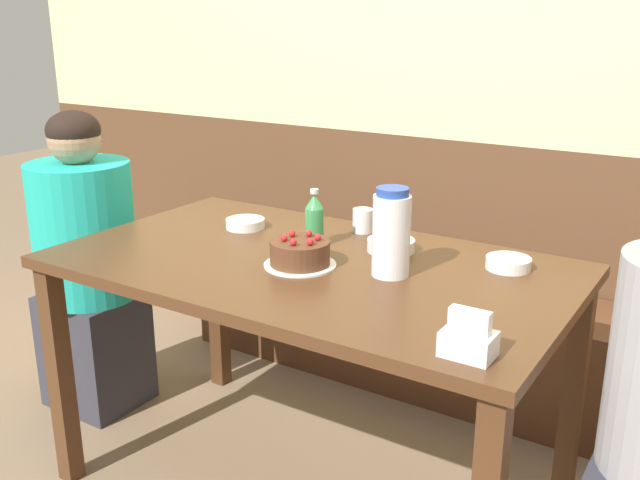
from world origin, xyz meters
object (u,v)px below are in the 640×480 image
bowl_rice_small (245,223)px  bowl_side_dish (391,245)px  person_teal_shirt (87,266)px  glass_water_tall (363,220)px  bench_seat (422,333)px  water_pitcher (391,233)px  birthday_cake (301,254)px  bowl_soup_white (508,263)px  napkin_holder (469,339)px  soju_bottle (314,219)px

bowl_rice_small → bowl_side_dish: 0.53m
person_teal_shirt → glass_water_tall: bearing=18.1°
bench_seat → water_pitcher: 1.09m
birthday_cake → bowl_rice_small: birthday_cake is taller
bowl_soup_white → person_teal_shirt: size_ratio=0.11×
bench_seat → bowl_rice_small: bowl_rice_small is taller
bowl_soup_white → bowl_side_dish: bearing=-174.3°
napkin_holder → bench_seat: bearing=117.9°
bowl_side_dish → person_teal_shirt: (-1.17, -0.20, -0.23)m
bowl_side_dish → glass_water_tall: glass_water_tall is taller
soju_bottle → bowl_soup_white: soju_bottle is taller
water_pitcher → napkin_holder: 0.51m
soju_bottle → glass_water_tall: 0.22m
birthday_cake → bowl_side_dish: bearing=59.5°
bowl_rice_small → bowl_soup_white: bearing=5.2°
glass_water_tall → bowl_side_dish: bearing=-37.0°
birthday_cake → bowl_side_dish: (0.15, 0.26, -0.02)m
napkin_holder → glass_water_tall: (-0.63, 0.67, 0.00)m
bench_seat → birthday_cake: (0.00, -0.88, 0.59)m
birthday_cake → bowl_rice_small: size_ratio=1.59×
bowl_side_dish → napkin_holder: bearing=-49.7°
bench_seat → soju_bottle: 0.95m
bench_seat → water_pitcher: water_pitcher is taller
bench_seat → water_pitcher: bearing=-72.8°
bench_seat → napkin_holder: size_ratio=18.81×
bowl_rice_small → person_teal_shirt: bearing=-166.6°
glass_water_tall → person_teal_shirt: (-1.00, -0.33, -0.25)m
water_pitcher → bowl_side_dish: 0.23m
bowl_soup_white → person_teal_shirt: person_teal_shirt is taller
birthday_cake → bench_seat: bearing=90.3°
bowl_rice_small → person_teal_shirt: 0.70m
water_pitcher → person_teal_shirt: (-1.26, -0.01, -0.33)m
soju_bottle → napkin_holder: size_ratio=1.64×
glass_water_tall → person_teal_shirt: size_ratio=0.07×
birthday_cake → napkin_holder: size_ratio=1.89×
napkin_holder → soju_bottle: bearing=146.0°
napkin_holder → bowl_rice_small: napkin_holder is taller
bench_seat → person_teal_shirt: bearing=-140.9°
soju_bottle → bowl_side_dish: bearing=19.4°
napkin_holder → bowl_side_dish: 0.71m
bench_seat → glass_water_tall: (-0.01, -0.49, 0.60)m
bowl_side_dish → bowl_rice_small: bearing=-175.2°
birthday_cake → bowl_side_dish: birthday_cake is taller
bench_seat → bowl_side_dish: 0.86m
water_pitcher → glass_water_tall: 0.42m
bowl_rice_small → person_teal_shirt: person_teal_shirt is taller
soju_bottle → bowl_soup_white: (0.58, 0.11, -0.07)m
bench_seat → water_pitcher: size_ratio=8.37×
water_pitcher → soju_bottle: bearing=161.2°
bench_seat → water_pitcher: (0.25, -0.81, 0.68)m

